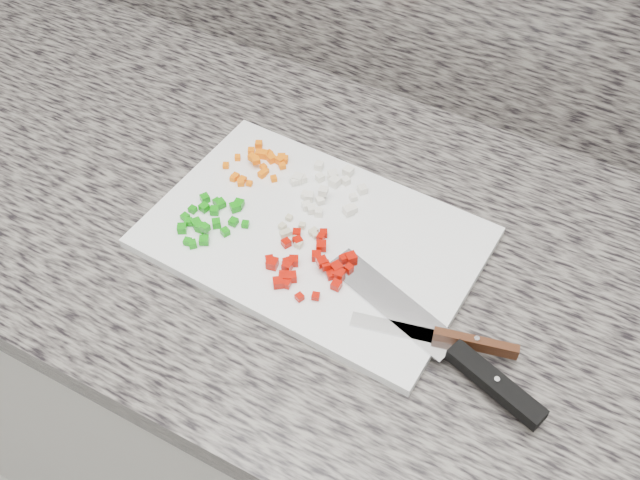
{
  "coord_description": "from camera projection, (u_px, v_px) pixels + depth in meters",
  "views": [
    {
      "loc": [
        0.2,
        0.91,
        1.58
      ],
      "look_at": [
        -0.06,
        1.39,
        0.93
      ],
      "focal_mm": 40.0,
      "sensor_mm": 36.0,
      "label": 1
    }
  ],
  "objects": [
    {
      "name": "paring_knife",
      "position": [
        454.0,
        339.0,
        0.78
      ],
      "size": [
        0.18,
        0.06,
        0.02
      ],
      "rotation": [
        0.0,
        0.0,
        0.23
      ],
      "color": "silver",
      "rests_on": "cutting_board"
    },
    {
      "name": "cabinet",
      "position": [
        362.0,
        421.0,
        1.24
      ],
      "size": [
        3.92,
        0.62,
        0.86
      ],
      "primitive_type": "cube",
      "color": "silver",
      "rests_on": "ground"
    },
    {
      "name": "green_pepper_pile",
      "position": [
        210.0,
        219.0,
        0.89
      ],
      "size": [
        0.08,
        0.1,
        0.02
      ],
      "color": "#0F8B0C",
      "rests_on": "cutting_board"
    },
    {
      "name": "countertop",
      "position": [
        378.0,
        260.0,
        0.9
      ],
      "size": [
        3.96,
        0.64,
        0.04
      ],
      "primitive_type": "cube",
      "color": "slate",
      "rests_on": "cabinet"
    },
    {
      "name": "garlic_pile",
      "position": [
        296.0,
        233.0,
        0.88
      ],
      "size": [
        0.05,
        0.04,
        0.01
      ],
      "color": "beige",
      "rests_on": "cutting_board"
    },
    {
      "name": "red_pepper_pile",
      "position": [
        309.0,
        264.0,
        0.85
      ],
      "size": [
        0.1,
        0.11,
        0.02
      ],
      "color": "#A70B02",
      "rests_on": "cutting_board"
    },
    {
      "name": "chef_knife",
      "position": [
        457.0,
        354.0,
        0.77
      ],
      "size": [
        0.29,
        0.13,
        0.02
      ],
      "rotation": [
        0.0,
        0.0,
        -0.33
      ],
      "color": "silver",
      "rests_on": "cutting_board"
    },
    {
      "name": "onion_pile",
      "position": [
        325.0,
        188.0,
        0.93
      ],
      "size": [
        0.1,
        0.1,
        0.02
      ],
      "color": "white",
      "rests_on": "cutting_board"
    },
    {
      "name": "cutting_board",
      "position": [
        313.0,
        237.0,
        0.89
      ],
      "size": [
        0.41,
        0.29,
        0.01
      ],
      "primitive_type": "cube",
      "rotation": [
        0.0,
        0.0,
        -0.05
      ],
      "color": "white",
      "rests_on": "countertop"
    },
    {
      "name": "carrot_pile",
      "position": [
        261.0,
        162.0,
        0.96
      ],
      "size": [
        0.08,
        0.09,
        0.02
      ],
      "color": "#FF6D05",
      "rests_on": "cutting_board"
    }
  ]
}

